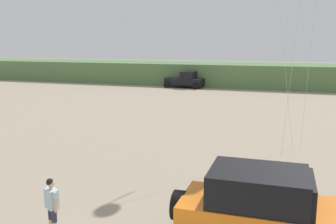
{
  "coord_description": "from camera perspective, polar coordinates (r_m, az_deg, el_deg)",
  "views": [
    {
      "loc": [
        2.59,
        -5.52,
        5.22
      ],
      "look_at": [
        -0.66,
        3.76,
        3.41
      ],
      "focal_mm": 39.7,
      "sensor_mm": 36.0,
      "label": 1
    }
  ],
  "objects": [
    {
      "name": "person_watching",
      "position": [
        10.86,
        -17.4,
        -13.32
      ],
      "size": [
        0.55,
        0.44,
        1.67
      ],
      "color": "#DBB28E",
      "rests_on": "ground_plane"
    },
    {
      "name": "jeep",
      "position": [
        9.57,
        15.26,
        -14.83
      ],
      "size": [
        4.89,
        2.5,
        2.26
      ],
      "color": "orange",
      "rests_on": "ground_plane"
    },
    {
      "name": "dune_ridge",
      "position": [
        48.75,
        13.55,
        5.59
      ],
      "size": [
        90.0,
        9.36,
        2.75
      ],
      "primitive_type": "cube",
      "color": "#567A47",
      "rests_on": "ground_plane"
    },
    {
      "name": "distant_pickup",
      "position": [
        45.04,
        2.68,
        4.94
      ],
      "size": [
        4.78,
        2.84,
        1.98
      ],
      "color": "black",
      "rests_on": "ground_plane"
    }
  ]
}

